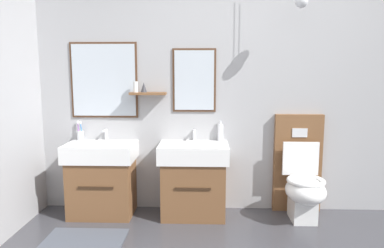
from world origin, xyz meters
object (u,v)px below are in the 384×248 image
toilet (301,180)px  toothbrush_cup (80,135)px  vanity_sink_right (194,178)px  vanity_sink_left (102,177)px  soap_dispenser (220,132)px

toilet → toothbrush_cup: 2.27m
vanity_sink_right → toilet: 1.05m
vanity_sink_left → vanity_sink_right: 0.91m
toilet → toothbrush_cup: toilet is taller
vanity_sink_left → soap_dispenser: 1.27m
vanity_sink_left → toilet: size_ratio=0.73×
vanity_sink_left → toilet: 1.97m
vanity_sink_left → toothbrush_cup: 0.50m
vanity_sink_right → toothbrush_cup: size_ratio=3.66×
toilet → soap_dispenser: bearing=167.8°
soap_dispenser → toothbrush_cup: bearing=-179.6°
vanity_sink_right → toilet: toilet is taller
toilet → soap_dispenser: (-0.79, 0.17, 0.44)m
vanity_sink_left → toothbrush_cup: (-0.26, 0.16, 0.40)m
vanity_sink_left → toothbrush_cup: bearing=148.2°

